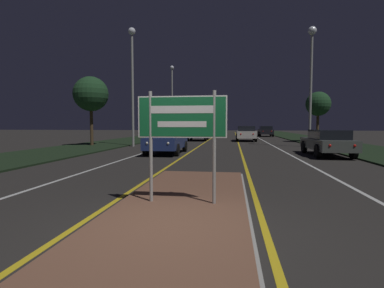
{
  "coord_description": "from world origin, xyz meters",
  "views": [
    {
      "loc": [
        1.01,
        -4.62,
        1.7
      ],
      "look_at": [
        0.0,
        2.84,
        1.2
      ],
      "focal_mm": 28.0,
      "sensor_mm": 36.0,
      "label": 1
    }
  ],
  "objects": [
    {
      "name": "car_receding_0",
      "position": [
        6.07,
        12.28,
        0.76
      ],
      "size": [
        1.9,
        4.71,
        1.4
      ],
      "color": "#4C514C",
      "rests_on": "ground_plane"
    },
    {
      "name": "edge_line_white_left",
      "position": [
        -7.2,
        25.0,
        0.0
      ],
      "size": [
        0.1,
        70.0,
        0.01
      ],
      "color": "silver",
      "rests_on": "ground_plane"
    },
    {
      "name": "car_receding_2",
      "position": [
        5.59,
        38.1,
        0.78
      ],
      "size": [
        1.92,
        4.06,
        1.45
      ],
      "color": "black",
      "rests_on": "ground_plane"
    },
    {
      "name": "lane_line_white_left",
      "position": [
        -4.2,
        25.0,
        0.0
      ],
      "size": [
        0.12,
        70.0,
        0.01
      ],
      "color": "silver",
      "rests_on": "ground_plane"
    },
    {
      "name": "roadside_palm_right",
      "position": [
        8.84,
        24.52,
        3.56
      ],
      "size": [
        2.23,
        2.23,
        4.63
      ],
      "color": "#4C3823",
      "rests_on": "verge_right"
    },
    {
      "name": "verge_left",
      "position": [
        -9.5,
        20.0,
        0.04
      ],
      "size": [
        5.0,
        100.0,
        0.08
      ],
      "color": "black",
      "rests_on": "ground_plane"
    },
    {
      "name": "centre_line_yellow_right",
      "position": [
        1.54,
        25.0,
        0.0
      ],
      "size": [
        0.12,
        70.0,
        0.01
      ],
      "color": "gold",
      "rests_on": "ground_plane"
    },
    {
      "name": "ground_plane",
      "position": [
        0.0,
        0.0,
        0.0
      ],
      "size": [
        160.0,
        160.0,
        0.0
      ],
      "primitive_type": "plane",
      "color": "#282623"
    },
    {
      "name": "car_approaching_1",
      "position": [
        -2.56,
        26.48,
        0.79
      ],
      "size": [
        2.02,
        4.21,
        1.5
      ],
      "color": "navy",
      "rests_on": "ground_plane"
    },
    {
      "name": "roadside_palm_left",
      "position": [
        -9.77,
        17.21,
        3.99
      ],
      "size": [
        2.65,
        2.65,
        5.26
      ],
      "color": "#4C3823",
      "rests_on": "verge_left"
    },
    {
      "name": "streetlight_right_near",
      "position": [
        6.69,
        18.58,
        6.16
      ],
      "size": [
        0.61,
        0.61,
        8.81
      ],
      "color": "#9E9E99",
      "rests_on": "ground_plane"
    },
    {
      "name": "verge_right",
      "position": [
        9.5,
        20.0,
        0.04
      ],
      "size": [
        5.0,
        100.0,
        0.08
      ],
      "color": "black",
      "rests_on": "ground_plane"
    },
    {
      "name": "edge_line_white_right",
      "position": [
        7.2,
        25.0,
        0.0
      ],
      "size": [
        0.1,
        70.0,
        0.01
      ],
      "color": "silver",
      "rests_on": "ground_plane"
    },
    {
      "name": "car_receding_1",
      "position": [
        2.36,
        26.05,
        0.81
      ],
      "size": [
        1.99,
        4.44,
        1.52
      ],
      "color": "silver",
      "rests_on": "ground_plane"
    },
    {
      "name": "car_approaching_2",
      "position": [
        -2.59,
        38.31,
        0.77
      ],
      "size": [
        1.86,
        4.06,
        1.45
      ],
      "color": "#4C514C",
      "rests_on": "ground_plane"
    },
    {
      "name": "median_island",
      "position": [
        0.0,
        1.34,
        0.04
      ],
      "size": [
        2.71,
        8.12,
        0.1
      ],
      "color": "#999993",
      "rests_on": "ground_plane"
    },
    {
      "name": "car_approaching_0",
      "position": [
        -2.76,
        12.36,
        0.77
      ],
      "size": [
        1.92,
        4.36,
        1.44
      ],
      "color": "navy",
      "rests_on": "ground_plane"
    },
    {
      "name": "highway_sign",
      "position": [
        0.0,
        1.34,
        1.71
      ],
      "size": [
        1.81,
        0.07,
        2.26
      ],
      "color": "#9E9E99",
      "rests_on": "median_island"
    },
    {
      "name": "streetlight_left_near",
      "position": [
        -6.53,
        17.45,
        5.9
      ],
      "size": [
        0.55,
        0.55,
        8.92
      ],
      "color": "#9E9E99",
      "rests_on": "ground_plane"
    },
    {
      "name": "lane_line_white_right",
      "position": [
        4.2,
        25.0,
        0.0
      ],
      "size": [
        0.12,
        70.0,
        0.01
      ],
      "color": "silver",
      "rests_on": "ground_plane"
    },
    {
      "name": "centre_line_yellow_left",
      "position": [
        -1.54,
        25.0,
        0.0
      ],
      "size": [
        0.12,
        70.0,
        0.01
      ],
      "color": "gold",
      "rests_on": "ground_plane"
    },
    {
      "name": "streetlight_left_far",
      "position": [
        -6.5,
        32.3,
        5.55
      ],
      "size": [
        0.48,
        0.48,
        8.95
      ],
      "color": "#9E9E99",
      "rests_on": "ground_plane"
    }
  ]
}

